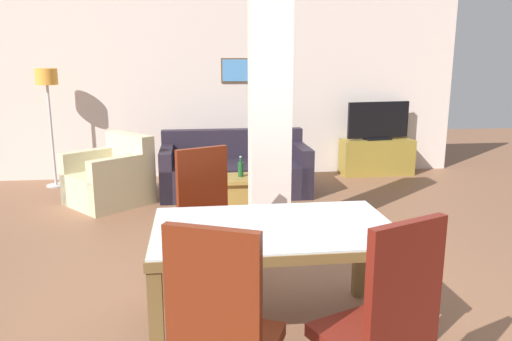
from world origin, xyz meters
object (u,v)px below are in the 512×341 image
sofa (235,172)px  tv_screen (378,121)px  dining_chair_near_right (384,320)px  dining_chair_near_left (222,328)px  armchair (111,180)px  dining_table (274,248)px  coffee_table (233,196)px  tv_stand (376,157)px  dining_chair_far_left (209,215)px  bottle (241,169)px  floor_lamp (47,89)px

sofa → tv_screen: tv_screen is taller
dining_chair_near_right → dining_chair_near_left: (-0.77, 0.03, 0.00)m
armchair → dining_table: bearing=165.5°
coffee_table → tv_stand: size_ratio=0.58×
dining_chair_near_right → dining_chair_far_left: (-0.77, 1.75, 0.00)m
armchair → coffee_table: size_ratio=1.84×
tv_stand → dining_chair_near_right: bearing=-110.2°
dining_chair_near_left → tv_screen: size_ratio=1.08×
dining_table → sofa: bearing=89.3°
sofa → tv_stand: bearing=-160.1°
coffee_table → tv_stand: bearing=37.4°
bottle → tv_screen: (2.30, 1.81, 0.29)m
dining_chair_far_left → tv_screen: bearing=-152.4°
dining_table → dining_chair_near_right: size_ratio=1.42×
sofa → armchair: 1.60m
bottle → dining_chair_near_right: bearing=-84.2°
dining_chair_near_right → coffee_table: dining_chair_near_right is taller
armchair → dining_chair_near_right: bearing=165.0°
dining_chair_near_right → dining_chair_far_left: same height
sofa → tv_stand: size_ratio=1.75×
coffee_table → tv_stand: 3.01m
tv_stand → tv_screen: size_ratio=1.11×
dining_chair_near_right → sofa: (-0.34, 4.45, -0.28)m
dining_chair_near_right → floor_lamp: size_ratio=0.66×
dining_chair_near_right → tv_stand: dining_chair_near_right is taller
dining_chair_far_left → armchair: 2.66m
dining_chair_near_right → dining_chair_near_left: bearing=155.1°
coffee_table → bottle: size_ratio=2.72×
dining_chair_near_left → floor_lamp: 5.56m
dining_table → armchair: 3.58m
tv_stand → tv_screen: bearing=0.0°
dining_chair_near_right → dining_chair_near_left: 0.77m
tv_stand → dining_chair_near_left: bearing=-117.3°
dining_chair_near_left → bottle: bearing=106.7°
dining_chair_near_right → dining_table: bearing=90.0°
dining_chair_far_left → dining_chair_near_right: bearing=89.0°
bottle → coffee_table: bearing=-169.6°
dining_chair_near_right → floor_lamp: bearing=96.1°
armchair → tv_stand: size_ratio=1.06×
dining_chair_near_right → dining_chair_far_left: size_ratio=1.00×
bottle → tv_stand: 2.94m
tv_stand → floor_lamp: 4.91m
dining_table → floor_lamp: (-2.46, 4.21, 0.78)m
sofa → bottle: bearing=89.3°
bottle → sofa: bearing=89.3°
dining_table → coffee_table: (-0.06, 2.54, -0.36)m
dining_chair_far_left → sofa: (0.43, 2.70, -0.28)m
dining_table → armchair: (-1.53, 3.23, -0.30)m
sofa → tv_screen: (2.29, 0.83, 0.55)m
dining_chair_near_right → bottle: bearing=72.9°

